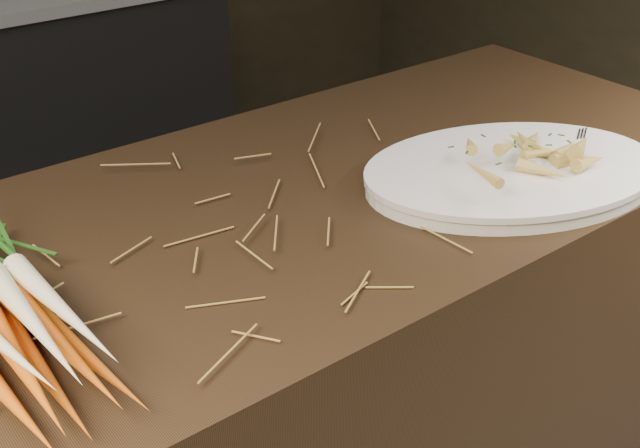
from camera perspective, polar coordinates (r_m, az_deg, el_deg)
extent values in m
cone|color=#D74D16|center=(0.95, -19.46, -9.47)|extent=(0.04, 0.29, 0.04)
cone|color=#D74D16|center=(0.96, -16.91, -8.47)|extent=(0.07, 0.29, 0.04)
cone|color=#D74D16|center=(0.92, -20.83, -8.86)|extent=(0.04, 0.29, 0.04)
cone|color=#D74D16|center=(0.93, -18.24, -7.88)|extent=(0.06, 0.29, 0.04)
cone|color=beige|center=(0.92, -19.74, -6.65)|extent=(0.03, 0.27, 0.04)
cone|color=beige|center=(0.94, -17.92, -5.77)|extent=(0.04, 0.27, 0.05)
cube|color=silver|center=(1.42, 20.16, 4.43)|extent=(0.17, 0.11, 0.00)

